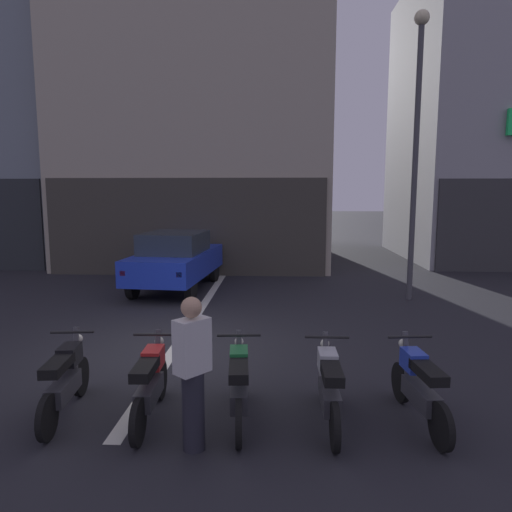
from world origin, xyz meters
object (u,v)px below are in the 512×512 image
object	(u,v)px
motorcycle_green_row_centre	(239,384)
motorcycle_silver_row_right_mid	(329,386)
street_lamp	(417,130)
motorcycle_black_row_leftmost	(65,379)
person_by_motorcycles	(193,373)
car_blue_crossing_near	(176,259)
motorcycle_blue_row_rightmost	(419,386)
motorcycle_red_row_left_mid	(150,383)

from	to	relation	value
motorcycle_green_row_centre	motorcycle_silver_row_right_mid	bearing A→B (deg)	-1.33
street_lamp	motorcycle_black_row_leftmost	xyz separation A→B (m)	(-6.01, -6.50, -3.81)
motorcycle_green_row_centre	person_by_motorcycles	size ratio (longest dim) A/B	1.00
car_blue_crossing_near	motorcycle_blue_row_rightmost	world-z (taller)	car_blue_crossing_near
car_blue_crossing_near	motorcycle_black_row_leftmost	distance (m)	7.40
street_lamp	motorcycle_red_row_left_mid	size ratio (longest dim) A/B	4.22
street_lamp	person_by_motorcycles	world-z (taller)	street_lamp
car_blue_crossing_near	motorcycle_green_row_centre	size ratio (longest dim) A/B	2.54
street_lamp	motorcycle_black_row_leftmost	distance (m)	9.64
motorcycle_red_row_left_mid	person_by_motorcycles	size ratio (longest dim) A/B	1.00
motorcycle_red_row_left_mid	motorcycle_blue_row_rightmost	bearing A→B (deg)	1.07
motorcycle_blue_row_rightmost	motorcycle_silver_row_right_mid	bearing A→B (deg)	-176.67
motorcycle_green_row_centre	motorcycle_silver_row_right_mid	size ratio (longest dim) A/B	1.00
motorcycle_silver_row_right_mid	person_by_motorcycles	xyz separation A→B (m)	(-1.51, -0.63, 0.40)
motorcycle_black_row_leftmost	motorcycle_red_row_left_mid	size ratio (longest dim) A/B	1.00
motorcycle_red_row_left_mid	motorcycle_black_row_leftmost	bearing A→B (deg)	177.16
motorcycle_silver_row_right_mid	motorcycle_blue_row_rightmost	size ratio (longest dim) A/B	1.00
motorcycle_black_row_leftmost	car_blue_crossing_near	bearing A→B (deg)	91.91
car_blue_crossing_near	motorcycle_blue_row_rightmost	bearing A→B (deg)	-58.40
motorcycle_red_row_left_mid	motorcycle_blue_row_rightmost	xyz separation A→B (m)	(3.22, 0.06, 0.00)
motorcycle_black_row_leftmost	person_by_motorcycles	distance (m)	1.89
car_blue_crossing_near	person_by_motorcycles	bearing A→B (deg)	-76.34
person_by_motorcycles	motorcycle_silver_row_right_mid	bearing A→B (deg)	22.77
street_lamp	person_by_motorcycles	size ratio (longest dim) A/B	4.22
motorcycle_red_row_left_mid	motorcycle_blue_row_rightmost	size ratio (longest dim) A/B	1.00
street_lamp	motorcycle_green_row_centre	distance (m)	8.49
motorcycle_black_row_leftmost	motorcycle_blue_row_rightmost	world-z (taller)	same
motorcycle_blue_row_rightmost	motorcycle_red_row_left_mid	bearing A→B (deg)	-178.93
motorcycle_black_row_leftmost	motorcycle_red_row_left_mid	xyz separation A→B (m)	(1.07, -0.05, 0.00)
motorcycle_black_row_leftmost	motorcycle_silver_row_right_mid	xyz separation A→B (m)	(3.22, -0.06, 0.00)
motorcycle_green_row_centre	person_by_motorcycles	distance (m)	0.88
car_blue_crossing_near	street_lamp	xyz separation A→B (m)	(6.26, -0.88, 3.38)
street_lamp	motorcycle_blue_row_rightmost	xyz separation A→B (m)	(-1.71, -6.50, -3.81)
motorcycle_green_row_centre	street_lamp	bearing A→B (deg)	59.42
motorcycle_black_row_leftmost	motorcycle_red_row_left_mid	bearing A→B (deg)	-2.84
street_lamp	motorcycle_green_row_centre	bearing A→B (deg)	-120.58
street_lamp	motorcycle_blue_row_rightmost	size ratio (longest dim) A/B	4.22
motorcycle_blue_row_rightmost	person_by_motorcycles	world-z (taller)	person_by_motorcycles
motorcycle_silver_row_right_mid	motorcycle_blue_row_rightmost	world-z (taller)	same
street_lamp	car_blue_crossing_near	bearing A→B (deg)	171.97
motorcycle_red_row_left_mid	motorcycle_silver_row_right_mid	world-z (taller)	same
car_blue_crossing_near	street_lamp	distance (m)	7.17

